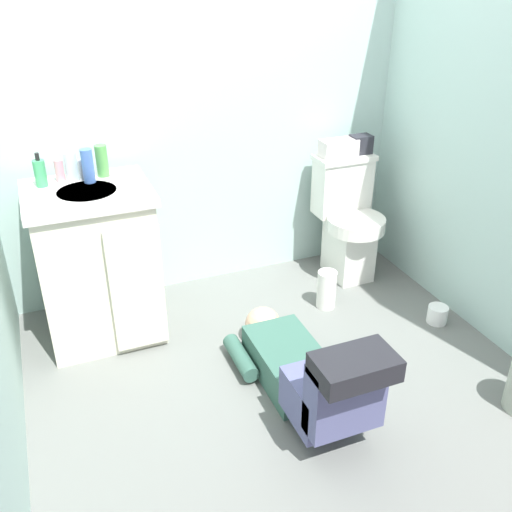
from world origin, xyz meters
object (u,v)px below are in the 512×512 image
(vanity_cabinet, at_px, (98,263))
(tissue_box, at_px, (339,148))
(faucet, at_px, (81,170))
(bottle_pink, at_px, (60,171))
(bottle_green, at_px, (102,161))
(toilet_paper_roll, at_px, (437,314))
(bottle_clear, at_px, (71,166))
(soap_dispenser, at_px, (40,173))
(paper_towel_roll, at_px, (327,289))
(toilet, at_px, (347,219))
(toiletry_bag, at_px, (361,144))
(person_plumber, at_px, (306,372))
(bottle_blue, at_px, (88,166))

(vanity_cabinet, bearing_deg, tissue_box, 7.09)
(faucet, bearing_deg, bottle_pink, 172.14)
(bottle_green, relative_size, toilet_paper_roll, 1.45)
(vanity_cabinet, relative_size, bottle_clear, 5.88)
(bottle_pink, height_order, toilet_paper_roll, bottle_pink)
(soap_dispenser, bearing_deg, paper_towel_roll, -14.07)
(faucet, xyz_separation_m, paper_towel_roll, (1.22, -0.37, -0.76))
(toilet, height_order, bottle_clear, bottle_clear)
(toiletry_bag, bearing_deg, toilet, -139.23)
(person_plumber, bearing_deg, bottle_clear, 126.63)
(bottle_clear, bearing_deg, toilet_paper_roll, -23.54)
(vanity_cabinet, height_order, tissue_box, tissue_box)
(vanity_cabinet, distance_m, toilet_paper_roll, 1.85)
(toiletry_bag, height_order, soap_dispenser, soap_dispenser)
(bottle_blue, bearing_deg, faucet, 122.12)
(paper_towel_roll, bearing_deg, toiletry_bag, 45.35)
(bottle_clear, bearing_deg, person_plumber, -53.37)
(toiletry_bag, relative_size, bottle_blue, 0.74)
(bottle_blue, relative_size, toilet_paper_roll, 1.52)
(bottle_green, distance_m, toilet_paper_roll, 1.97)
(vanity_cabinet, relative_size, toiletry_bag, 6.61)
(bottle_pink, distance_m, bottle_blue, 0.15)
(toilet, distance_m, bottle_clear, 1.65)
(paper_towel_roll, bearing_deg, bottle_clear, 162.80)
(bottle_blue, bearing_deg, toilet, -0.16)
(toiletry_bag, distance_m, soap_dispenser, 1.82)
(person_plumber, distance_m, toilet_paper_roll, 1.02)
(tissue_box, relative_size, soap_dispenser, 1.33)
(toilet, bearing_deg, bottle_green, 177.24)
(tissue_box, xyz_separation_m, toilet_paper_roll, (0.24, -0.79, -0.75))
(toilet, bearing_deg, toilet_paper_roll, -74.24)
(tissue_box, bearing_deg, paper_towel_roll, -121.88)
(vanity_cabinet, relative_size, bottle_pink, 7.41)
(vanity_cabinet, height_order, toilet_paper_roll, vanity_cabinet)
(vanity_cabinet, height_order, bottle_blue, bottle_blue)
(tissue_box, xyz_separation_m, bottle_clear, (-1.52, -0.02, 0.09))
(tissue_box, bearing_deg, bottle_pink, -179.16)
(toiletry_bag, bearing_deg, paper_towel_roll, -134.65)
(toilet, height_order, paper_towel_roll, toilet)
(soap_dispenser, bearing_deg, person_plumber, -47.56)
(soap_dispenser, relative_size, paper_towel_roll, 0.73)
(vanity_cabinet, distance_m, paper_towel_roll, 1.27)
(paper_towel_roll, bearing_deg, tissue_box, 58.12)
(person_plumber, relative_size, tissue_box, 4.84)
(tissue_box, xyz_separation_m, bottle_green, (-1.37, -0.02, 0.10))
(person_plumber, xyz_separation_m, paper_towel_roll, (0.47, 0.68, -0.06))
(person_plumber, xyz_separation_m, toilet_paper_roll, (0.96, 0.30, -0.13))
(tissue_box, height_order, bottle_clear, bottle_clear)
(toilet_paper_roll, bearing_deg, bottle_clear, 156.46)
(tissue_box, bearing_deg, bottle_green, -179.06)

